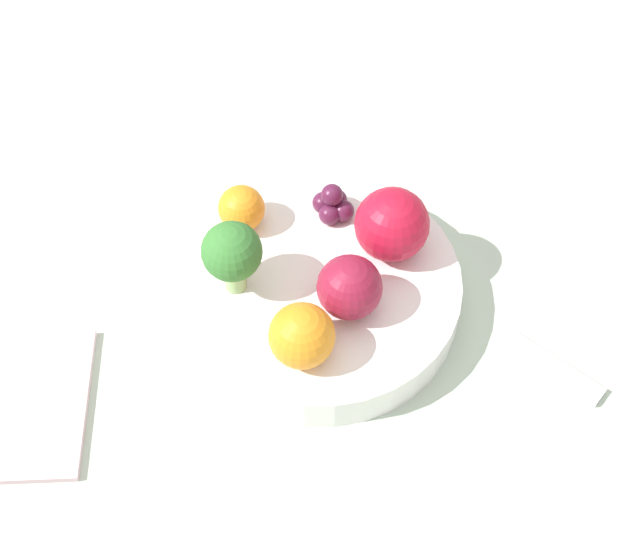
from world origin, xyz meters
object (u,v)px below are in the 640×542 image
Objects in this scene: napkin at (4,405)px; spoon at (553,368)px; bowl at (320,291)px; broccoli at (232,253)px; orange_back at (302,336)px; apple_red at (392,224)px; grape_cluster at (332,204)px; orange_front at (242,208)px; apple_green at (350,287)px.

napkin is 0.41m from spoon.
broccoli is (0.06, 0.02, 0.06)m from bowl.
spoon is (-0.18, -0.06, -0.05)m from orange_back.
broccoli is 0.80× the size of spoon.
orange_back is at bearing 72.00° from apple_red.
grape_cluster reaches higher than napkin.
grape_cluster is at bearing -119.09° from broccoli.
bowl is at bearing -1.95° from spoon.
broccoli is 0.08m from orange_back.
apple_red is 1.56× the size of orange_front.
bowl is 0.08m from orange_back.
apple_green is at bearing -112.77° from orange_back.
orange_back is at bearing 129.15° from orange_front.
broccoli is 0.20m from napkin.
broccoli is 0.06m from orange_front.
bowl is 0.09m from broccoli.
apple_green is 1.31× the size of orange_front.
broccoli reaches higher than orange_front.
broccoli is 0.26m from spoon.
orange_back is at bearing -156.15° from napkin.
napkin is (0.18, 0.22, -0.04)m from grape_cluster.
apple_red is (-0.04, -0.04, 0.05)m from bowl.
apple_red is at bearing 159.46° from grape_cluster.
broccoli is at bearing 4.31° from spoon.
apple_green is at bearing 153.36° from orange_front.
orange_front reaches higher than spoon.
apple_red is 1.19× the size of apple_green.
broccoli is at bearing 60.91° from grape_cluster.
orange_back is 0.13m from grape_cluster.
orange_back is at bearing 147.61° from broccoli.
apple_green is at bearing 114.48° from grape_cluster.
broccoli is at bearing -32.39° from orange_back.
apple_green reaches higher than napkin.
grape_cluster is (0.02, -0.13, -0.01)m from orange_back.
orange_front is 0.23m from napkin.
broccoli is at bearing 105.03° from orange_front.
bowl is 4.49× the size of apple_green.
grape_cluster is (0.01, -0.06, 0.03)m from bowl.
apple_green and orange_back have the same top height.
napkin is at bearing 49.99° from grape_cluster.
broccoli is 1.76× the size of orange_front.
orange_back reaches higher than bowl.
broccoli is at bearing 4.74° from apple_green.
spoon is at bearing -161.26° from orange_back.
broccoli is at bearing 22.70° from bowl.
grape_cluster is at bearing -82.77° from orange_back.
napkin is at bearing 31.90° from apple_green.
orange_front is at bearing -50.85° from orange_back.
broccoli reaches higher than napkin.
broccoli is 0.09m from apple_green.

